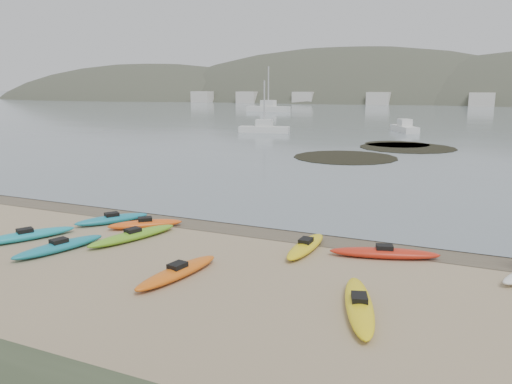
% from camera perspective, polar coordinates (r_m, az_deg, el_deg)
% --- Properties ---
extents(ground, '(600.00, 600.00, 0.00)m').
position_cam_1_polar(ground, '(20.77, 0.00, -4.05)').
color(ground, tan).
rests_on(ground, ground).
extents(wet_sand, '(60.00, 60.00, 0.00)m').
position_cam_1_polar(wet_sand, '(20.51, -0.34, -4.25)').
color(wet_sand, brown).
rests_on(wet_sand, ground).
extents(water, '(1200.00, 1200.00, 0.00)m').
position_cam_1_polar(water, '(318.38, 22.97, 10.00)').
color(water, slate).
rests_on(water, ground).
extents(kayaks, '(21.34, 10.08, 0.34)m').
position_cam_1_polar(kayaks, '(17.85, -9.86, -6.36)').
color(kayaks, white).
rests_on(kayaks, ground).
extents(kelp_mats, '(12.48, 18.80, 0.04)m').
position_cam_1_polar(kelp_mats, '(47.18, 14.43, 4.64)').
color(kelp_mats, black).
rests_on(kelp_mats, water).
extents(moored_boats, '(91.44, 69.99, 1.41)m').
position_cam_1_polar(moored_boats, '(100.03, 18.94, 8.38)').
color(moored_boats, silver).
rests_on(moored_boats, ground).
extents(far_town, '(199.00, 5.00, 4.00)m').
position_cam_1_polar(far_town, '(163.29, 23.67, 9.66)').
color(far_town, beige).
rests_on(far_town, ground).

